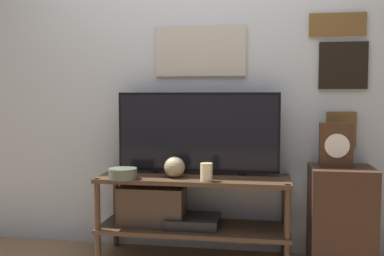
# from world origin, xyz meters

# --- Properties ---
(wall_back) EXTENTS (6.40, 0.08, 2.70)m
(wall_back) POSITION_xyz_m (0.00, 0.53, 1.36)
(wall_back) COLOR #B2BCC6
(wall_back) RESTS_ON ground_plane
(media_console) EXTENTS (1.34, 0.44, 0.60)m
(media_console) POSITION_xyz_m (-0.12, 0.26, 0.38)
(media_console) COLOR #422D1E
(media_console) RESTS_ON ground_plane
(television) EXTENTS (1.17, 0.05, 0.59)m
(television) POSITION_xyz_m (0.01, 0.36, 0.90)
(television) COLOR black
(television) RESTS_ON media_console
(vase_wide_bowl) EXTENTS (0.19, 0.19, 0.07)m
(vase_wide_bowl) POSITION_xyz_m (-0.46, 0.09, 0.63)
(vase_wide_bowl) COLOR #4C5647
(vase_wide_bowl) RESTS_ON media_console
(vase_round_glass) EXTENTS (0.15, 0.15, 0.15)m
(vase_round_glass) POSITION_xyz_m (-0.13, 0.20, 0.67)
(vase_round_glass) COLOR tan
(vase_round_glass) RESTS_ON media_console
(candle_jar) EXTENTS (0.08, 0.08, 0.12)m
(candle_jar) POSITION_xyz_m (0.11, 0.10, 0.66)
(candle_jar) COLOR beige
(candle_jar) RESTS_ON media_console
(side_table) EXTENTS (0.42, 0.39, 0.68)m
(side_table) POSITION_xyz_m (1.01, 0.29, 0.34)
(side_table) COLOR #382319
(side_table) RESTS_ON ground_plane
(mantel_clock) EXTENTS (0.21, 0.11, 0.30)m
(mantel_clock) POSITION_xyz_m (0.96, 0.30, 0.83)
(mantel_clock) COLOR #422819
(mantel_clock) RESTS_ON side_table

